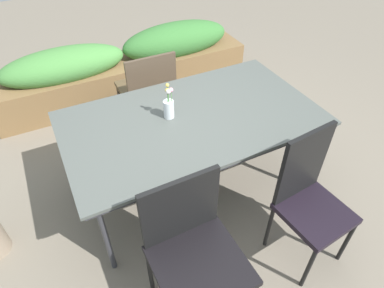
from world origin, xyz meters
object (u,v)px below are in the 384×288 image
(chair_near_left, at_px, (193,247))
(flower_vase, at_px, (169,106))
(dining_table, at_px, (192,121))
(chair_near_right, at_px, (309,195))
(planter_box, at_px, (126,66))
(chair_far_side, at_px, (148,88))

(chair_near_left, relative_size, flower_vase, 3.38)
(dining_table, height_order, flower_vase, flower_vase)
(chair_near_left, height_order, flower_vase, flower_vase)
(dining_table, xyz_separation_m, flower_vase, (-0.15, 0.08, 0.13))
(dining_table, distance_m, chair_near_right, 0.96)
(dining_table, height_order, planter_box, dining_table)
(flower_vase, bearing_deg, chair_near_right, -58.93)
(dining_table, relative_size, chair_near_right, 1.87)
(chair_near_left, distance_m, planter_box, 2.60)
(dining_table, xyz_separation_m, chair_near_right, (0.41, -0.86, -0.15))
(chair_near_left, bearing_deg, flower_vase, -107.33)
(chair_near_left, relative_size, planter_box, 0.33)
(flower_vase, bearing_deg, chair_far_side, 81.93)
(dining_table, relative_size, planter_box, 0.65)
(chair_far_side, bearing_deg, chair_near_left, -102.22)
(planter_box, bearing_deg, chair_near_right, -80.85)
(chair_far_side, distance_m, chair_near_left, 1.75)
(chair_far_side, height_order, chair_near_left, chair_near_left)
(chair_far_side, xyz_separation_m, chair_near_left, (-0.39, -1.71, 0.02))
(dining_table, bearing_deg, flower_vase, 152.00)
(dining_table, distance_m, chair_far_side, 0.88)
(chair_far_side, distance_m, chair_near_right, 1.77)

